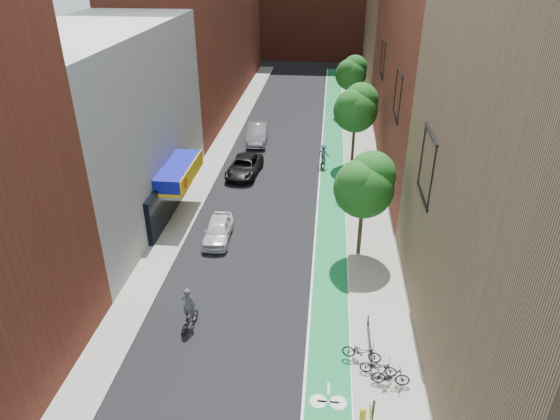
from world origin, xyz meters
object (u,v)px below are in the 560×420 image
(cyclist_lead, at_px, (189,313))
(fire_hydrant, at_px, (363,415))
(parked_car_silver, at_px, (257,133))
(cyclist_lane_near, at_px, (342,188))
(parked_car_black, at_px, (244,167))
(cyclist_lane_far, at_px, (323,157))
(parked_car_white, at_px, (218,230))
(cyclist_lane_mid, at_px, (342,191))

(cyclist_lead, xyz_separation_m, fire_hydrant, (7.99, -4.83, -0.24))
(parked_car_silver, relative_size, cyclist_lane_near, 2.30)
(parked_car_black, relative_size, parked_car_silver, 0.98)
(cyclist_lane_near, distance_m, cyclist_lane_far, 6.09)
(cyclist_lead, relative_size, cyclist_lane_far, 1.12)
(cyclist_lane_far, bearing_deg, parked_car_white, 76.37)
(cyclist_lane_near, bearing_deg, parked_car_silver, -61.13)
(parked_car_black, xyz_separation_m, parked_car_silver, (0.00, 7.48, 0.14))
(parked_car_silver, bearing_deg, parked_car_black, -93.86)
(cyclist_lane_mid, bearing_deg, parked_car_black, -32.59)
(parked_car_white, bearing_deg, fire_hydrant, -59.89)
(parked_car_black, height_order, fire_hydrant, parked_car_black)
(parked_car_white, xyz_separation_m, fire_hydrant, (8.30, -12.89, -0.13))
(cyclist_lead, distance_m, cyclist_lane_near, 16.10)
(parked_car_silver, height_order, cyclist_lane_mid, cyclist_lane_mid)
(fire_hydrant, bearing_deg, cyclist_lane_mid, 91.82)
(cyclist_lane_far, xyz_separation_m, fire_hydrant, (2.10, -25.04, -0.32))
(parked_car_white, bearing_deg, cyclist_lane_mid, 35.05)
(cyclist_lead, relative_size, fire_hydrant, 3.00)
(cyclist_lane_far, bearing_deg, cyclist_lane_mid, 117.02)
(parked_car_white, xyz_separation_m, cyclist_lane_far, (6.20, 12.15, 0.20))
(parked_car_black, distance_m, cyclist_lane_mid, 8.69)
(cyclist_lane_mid, bearing_deg, cyclist_lane_far, -81.32)
(parked_car_white, distance_m, parked_car_silver, 17.47)
(parked_car_black, relative_size, cyclist_lane_near, 2.26)
(parked_car_white, distance_m, cyclist_lane_mid, 9.74)
(cyclist_lead, bearing_deg, fire_hydrant, 162.55)
(parked_car_white, xyz_separation_m, parked_car_black, (0.00, 9.99, 0.02))
(cyclist_lane_mid, bearing_deg, cyclist_lane_near, -94.94)
(parked_car_white, relative_size, fire_hydrant, 5.35)
(fire_hydrant, bearing_deg, cyclist_lane_far, 94.79)
(parked_car_silver, bearing_deg, cyclist_lane_far, -44.50)
(cyclist_lane_near, bearing_deg, cyclist_lead, 57.09)
(cyclist_lane_near, bearing_deg, cyclist_lane_mid, 84.42)
(parked_car_white, xyz_separation_m, cyclist_lead, (0.31, -8.05, 0.11))
(parked_car_silver, relative_size, fire_hydrant, 6.91)
(parked_car_black, xyz_separation_m, fire_hydrant, (8.30, -22.88, -0.15))
(cyclist_lane_mid, distance_m, fire_hydrant, 18.86)
(cyclist_lane_near, bearing_deg, parked_car_white, 33.46)
(parked_car_silver, xyz_separation_m, cyclist_lead, (0.31, -25.53, -0.05))
(parked_car_black, distance_m, cyclist_lead, 18.05)
(parked_car_white, distance_m, parked_car_black, 9.99)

